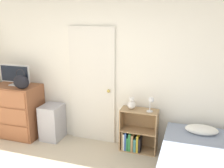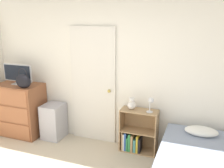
% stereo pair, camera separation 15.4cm
% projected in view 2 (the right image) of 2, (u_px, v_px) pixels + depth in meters
% --- Properties ---
extents(wall_back, '(10.00, 0.06, 2.55)m').
position_uv_depth(wall_back, '(113.00, 71.00, 4.16)').
color(wall_back, white).
rests_on(wall_back, ground_plane).
extents(door_closed, '(0.82, 0.09, 2.01)m').
position_uv_depth(door_closed, '(93.00, 86.00, 4.30)').
color(door_closed, silver).
rests_on(door_closed, ground_plane).
extents(dresser, '(0.83, 0.54, 0.96)m').
position_uv_depth(dresser, '(20.00, 109.00, 4.65)').
color(dresser, brown).
rests_on(dresser, ground_plane).
extents(tv, '(0.60, 0.16, 0.37)m').
position_uv_depth(tv, '(18.00, 74.00, 4.50)').
color(tv, '#B7B7BC').
rests_on(tv, dresser).
extents(handbag, '(0.30, 0.14, 0.35)m').
position_uv_depth(handbag, '(23.00, 81.00, 4.27)').
color(handbag, black).
rests_on(handbag, dresser).
extents(storage_bin, '(0.35, 0.40, 0.63)m').
position_uv_depth(storage_bin, '(54.00, 121.00, 4.53)').
color(storage_bin, '#ADADB7').
rests_on(storage_bin, ground_plane).
extents(bookshelf, '(0.60, 0.28, 0.71)m').
position_uv_depth(bookshelf, '(136.00, 135.00, 4.09)').
color(bookshelf, tan).
rests_on(bookshelf, ground_plane).
extents(teddy_bear, '(0.13, 0.13, 0.20)m').
position_uv_depth(teddy_bear, '(132.00, 104.00, 3.98)').
color(teddy_bear, silver).
rests_on(teddy_bear, bookshelf).
extents(desk_lamp, '(0.11, 0.11, 0.25)m').
position_uv_depth(desk_lamp, '(151.00, 102.00, 3.82)').
color(desk_lamp, silver).
rests_on(desk_lamp, bookshelf).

